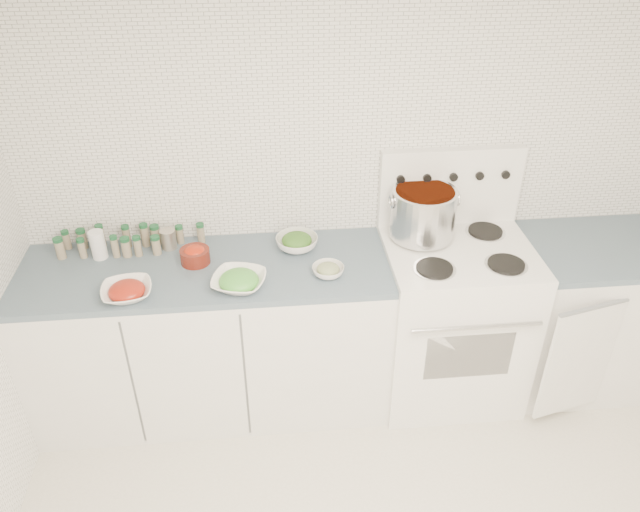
{
  "coord_description": "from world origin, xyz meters",
  "views": [
    {
      "loc": [
        -0.5,
        -1.43,
        2.64
      ],
      "look_at": [
        -0.25,
        1.14,
        0.97
      ],
      "focal_mm": 35.0,
      "sensor_mm": 36.0,
      "label": 1
    }
  ],
  "objects_px": {
    "stove": "(451,316)",
    "bowl_tomato": "(127,291)",
    "stock_pot": "(423,211)",
    "bowl_snowpea": "(239,281)"
  },
  "relations": [
    {
      "from": "stove",
      "to": "bowl_snowpea",
      "type": "xyz_separation_m",
      "value": [
        -1.13,
        -0.18,
        0.44
      ]
    },
    {
      "from": "stove",
      "to": "stock_pot",
      "type": "height_order",
      "value": "stove"
    },
    {
      "from": "stove",
      "to": "bowl_tomato",
      "type": "relative_size",
      "value": 5.2
    },
    {
      "from": "stove",
      "to": "bowl_tomato",
      "type": "height_order",
      "value": "stove"
    },
    {
      "from": "bowl_snowpea",
      "to": "bowl_tomato",
      "type": "bearing_deg",
      "value": -177.15
    },
    {
      "from": "stock_pot",
      "to": "bowl_tomato",
      "type": "height_order",
      "value": "stock_pot"
    },
    {
      "from": "bowl_tomato",
      "to": "stock_pot",
      "type": "bearing_deg",
      "value": 13.12
    },
    {
      "from": "stock_pot",
      "to": "bowl_snowpea",
      "type": "bearing_deg",
      "value": -161.61
    },
    {
      "from": "bowl_snowpea",
      "to": "stock_pot",
      "type": "bearing_deg",
      "value": 18.39
    },
    {
      "from": "bowl_snowpea",
      "to": "stove",
      "type": "bearing_deg",
      "value": 8.97
    }
  ]
}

